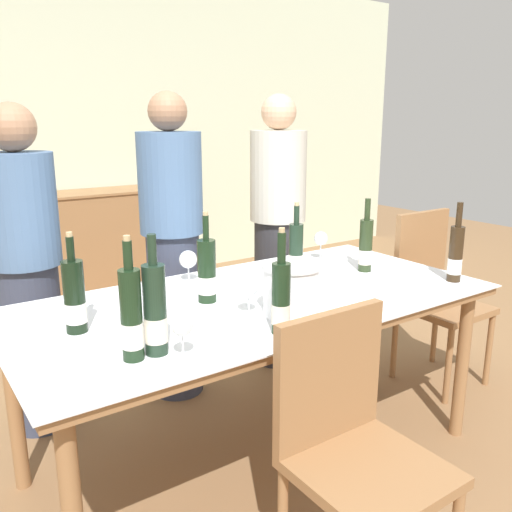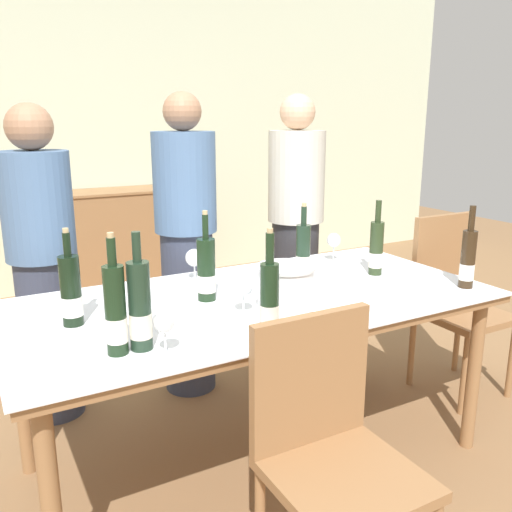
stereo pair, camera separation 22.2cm
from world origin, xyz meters
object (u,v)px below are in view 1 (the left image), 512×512
(wine_bottle_5, at_px, (155,312))
(person_guest_right, at_px, (278,234))
(wine_bottle_0, at_px, (75,298))
(person_host, at_px, (27,274))
(wine_bottle_6, at_px, (281,298))
(person_guest_left, at_px, (173,250))
(wine_bottle_7, at_px, (207,272))
(wine_glass_0, at_px, (182,328))
(wine_bottle_3, at_px, (131,317))
(wine_bottle_2, at_px, (296,251))
(ice_bucket, at_px, (290,288))
(wine_glass_1, at_px, (321,240))
(dining_table, at_px, (256,312))
(sideboard_cabinet, at_px, (89,243))
(chair_near_front, at_px, (351,438))
(wine_bottle_4, at_px, (366,246))
(wine_glass_2, at_px, (188,260))
(chair_right_end, at_px, (432,287))
(wine_glass_3, at_px, (249,288))
(wine_bottle_1, at_px, (456,254))

(wine_bottle_5, bearing_deg, person_guest_right, 39.47)
(wine_bottle_0, height_order, person_host, person_host)
(wine_bottle_6, distance_m, person_guest_left, 1.15)
(wine_bottle_7, height_order, wine_glass_0, wine_bottle_7)
(wine_bottle_0, xyz_separation_m, wine_bottle_6, (0.58, -0.42, 0.00))
(wine_bottle_3, bearing_deg, person_guest_left, 58.09)
(wine_bottle_2, bearing_deg, person_host, 146.79)
(ice_bucket, bearing_deg, wine_bottle_5, -175.94)
(wine_glass_0, bearing_deg, wine_glass_1, 30.14)
(wine_bottle_2, height_order, wine_bottle_7, wine_bottle_7)
(dining_table, relative_size, wine_bottle_7, 5.39)
(sideboard_cabinet, distance_m, chair_near_front, 3.51)
(sideboard_cabinet, relative_size, person_host, 0.91)
(wine_bottle_4, height_order, wine_glass_2, wine_bottle_4)
(wine_glass_2, bearing_deg, person_host, 140.49)
(wine_bottle_2, relative_size, wine_bottle_6, 0.94)
(dining_table, bearing_deg, chair_right_end, 4.05)
(wine_glass_0, distance_m, wine_glass_3, 0.44)
(wine_bottle_6, relative_size, wine_glass_1, 2.49)
(dining_table, height_order, wine_bottle_7, wine_bottle_7)
(wine_bottle_0, height_order, wine_glass_3, wine_bottle_0)
(person_guest_left, distance_m, person_guest_right, 0.70)
(person_host, bearing_deg, chair_near_front, -69.78)
(wine_bottle_1, height_order, person_guest_right, person_guest_right)
(person_guest_left, xyz_separation_m, person_guest_right, (0.70, -0.00, 0.00))
(wine_glass_0, height_order, person_guest_left, person_guest_left)
(wine_bottle_0, distance_m, wine_bottle_3, 0.34)
(person_guest_left, bearing_deg, wine_bottle_2, -61.36)
(sideboard_cabinet, distance_m, wine_bottle_1, 3.21)
(wine_bottle_5, xyz_separation_m, wine_glass_2, (0.45, 0.63, -0.04))
(wine_bottle_5, relative_size, person_guest_right, 0.24)
(chair_near_front, bearing_deg, person_host, 110.22)
(wine_glass_3, relative_size, person_guest_right, 0.09)
(wine_bottle_2, relative_size, person_host, 0.23)
(wine_bottle_5, xyz_separation_m, wine_bottle_7, (0.38, 0.35, -0.02))
(wine_bottle_1, distance_m, chair_near_front, 1.16)
(person_guest_right, bearing_deg, ice_bucket, -124.84)
(wine_glass_2, distance_m, person_guest_right, 0.92)
(wine_glass_1, bearing_deg, dining_table, -153.27)
(wine_bottle_0, xyz_separation_m, wine_bottle_4, (1.40, -0.02, 0.00))
(wine_bottle_6, relative_size, wine_bottle_7, 1.01)
(wine_bottle_5, relative_size, chair_right_end, 0.40)
(wine_glass_3, bearing_deg, wine_bottle_5, -163.99)
(sideboard_cabinet, relative_size, wine_bottle_0, 3.99)
(person_guest_left, bearing_deg, chair_right_end, -27.67)
(wine_bottle_2, relative_size, wine_bottle_3, 0.89)
(dining_table, height_order, wine_bottle_0, wine_bottle_0)
(wine_glass_1, distance_m, chair_near_front, 1.35)
(ice_bucket, relative_size, wine_glass_0, 1.56)
(wine_bottle_1, bearing_deg, wine_bottle_6, -177.79)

